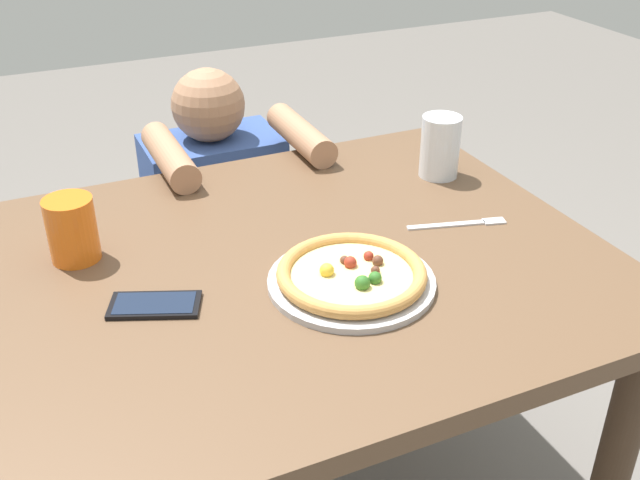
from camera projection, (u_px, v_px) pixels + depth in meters
dining_table at (304, 307)px, 1.44m from camera, size 1.11×0.94×0.75m
pizza_near at (352, 276)px, 1.29m from camera, size 0.29×0.29×0.04m
drink_cup_colored at (72, 229)px, 1.35m from camera, size 0.09×0.09×0.12m
water_cup_clear at (440, 146)px, 1.66m from camera, size 0.09×0.09×0.14m
fork at (462, 224)px, 1.49m from camera, size 0.20×0.07×0.00m
cell_phone at (155, 305)px, 1.24m from camera, size 0.17×0.13×0.01m
diner_seated at (219, 238)px, 2.11m from camera, size 0.39×0.51×0.90m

